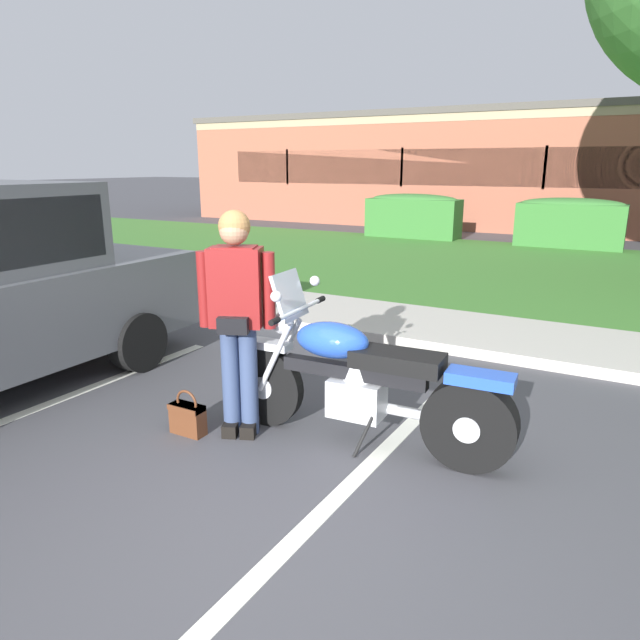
# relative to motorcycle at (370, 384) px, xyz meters

# --- Properties ---
(ground_plane) EXTENTS (140.00, 140.00, 0.00)m
(ground_plane) POSITION_rel_motorcycle_xyz_m (-0.15, -1.15, -0.49)
(ground_plane) COLOR #424247
(curb_strip) EXTENTS (60.00, 0.20, 0.12)m
(curb_strip) POSITION_rel_motorcycle_xyz_m (-0.15, 2.42, -0.43)
(curb_strip) COLOR #B7B2A8
(curb_strip) RESTS_ON ground
(concrete_walk) EXTENTS (60.00, 1.50, 0.08)m
(concrete_walk) POSITION_rel_motorcycle_xyz_m (-0.15, 3.27, -0.45)
(concrete_walk) COLOR #B7B2A8
(concrete_walk) RESTS_ON ground
(grass_lawn) EXTENTS (60.00, 7.76, 0.06)m
(grass_lawn) POSITION_rel_motorcycle_xyz_m (-0.15, 7.90, -0.46)
(grass_lawn) COLOR #3D752D
(grass_lawn) RESTS_ON ground
(stall_stripe_0) EXTENTS (0.25, 4.40, 0.01)m
(stall_stripe_0) POSITION_rel_motorcycle_xyz_m (-2.75, -0.95, -0.49)
(stall_stripe_0) COLOR silver
(stall_stripe_0) RESTS_ON ground
(stall_stripe_1) EXTENTS (0.25, 4.40, 0.01)m
(stall_stripe_1) POSITION_rel_motorcycle_xyz_m (0.11, -0.95, -0.49)
(stall_stripe_1) COLOR silver
(stall_stripe_1) RESTS_ON ground
(motorcycle) EXTENTS (2.24, 0.82, 1.26)m
(motorcycle) POSITION_rel_motorcycle_xyz_m (0.00, 0.00, 0.00)
(motorcycle) COLOR black
(motorcycle) RESTS_ON ground
(rider_person) EXTENTS (0.53, 0.39, 1.70)m
(rider_person) POSITION_rel_motorcycle_xyz_m (-0.96, -0.28, 0.50)
(rider_person) COLOR black
(rider_person) RESTS_ON ground
(handbag) EXTENTS (0.28, 0.13, 0.36)m
(handbag) POSITION_rel_motorcycle_xyz_m (-1.30, -0.50, -0.34)
(handbag) COLOR #562D19
(handbag) RESTS_ON ground
(hedge_left) EXTENTS (2.53, 0.90, 1.24)m
(hedge_left) POSITION_rel_motorcycle_xyz_m (-3.93, 11.63, 0.16)
(hedge_left) COLOR #336B2D
(hedge_left) RESTS_ON ground
(hedge_center_left) EXTENTS (2.45, 0.90, 1.24)m
(hedge_center_left) POSITION_rel_motorcycle_xyz_m (0.08, 11.63, 0.16)
(hedge_center_left) COLOR #336B2D
(hedge_center_left) RESTS_ON ground
(brick_building) EXTENTS (25.60, 8.43, 3.70)m
(brick_building) POSITION_rel_motorcycle_xyz_m (-0.98, 18.29, 1.37)
(brick_building) COLOR #93513D
(brick_building) RESTS_ON ground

